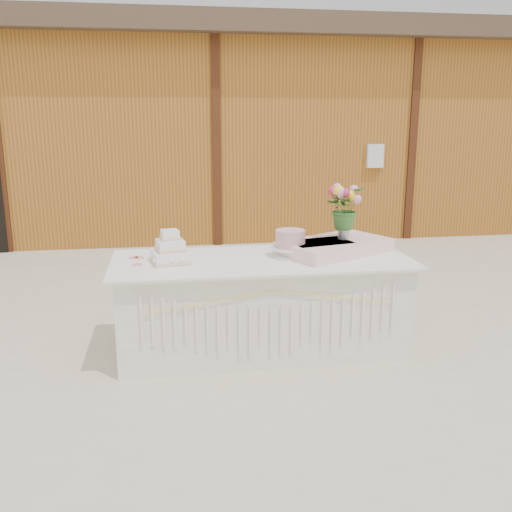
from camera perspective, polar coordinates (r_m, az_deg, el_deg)
The scene contains 9 objects.
ground at distance 4.84m, azimuth 0.56°, elevation -9.16°, with size 80.00×80.00×0.00m, color beige.
barn at distance 10.41m, azimuth -5.04°, elevation 12.61°, with size 12.60×4.60×3.30m.
cake_table at distance 4.69m, azimuth 0.58°, elevation -4.83°, with size 2.40×1.00×0.77m.
wedding_cake at distance 4.51m, azimuth -8.54°, elevation 0.46°, with size 0.34×0.34×0.26m.
pink_cake_stand at distance 4.64m, azimuth 3.44°, elevation 1.43°, with size 0.31×0.31×0.22m.
satin_runner at distance 4.81m, azimuth 7.84°, elevation 0.94°, with size 0.90×0.52×0.11m, color #FFD1CD.
flower_vase at distance 4.84m, azimuth 8.77°, elevation 2.49°, with size 0.10×0.10×0.13m, color #B5B6BB.
bouquet at distance 4.80m, azimuth 8.87°, elevation 5.34°, with size 0.32×0.27×0.35m, color #36692A.
loose_flowers at distance 4.64m, azimuth -11.28°, elevation -0.26°, with size 0.15×0.37×0.02m, color pink, non-canonical shape.
Camera 1 is at (-0.74, -4.39, 1.89)m, focal length 40.00 mm.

